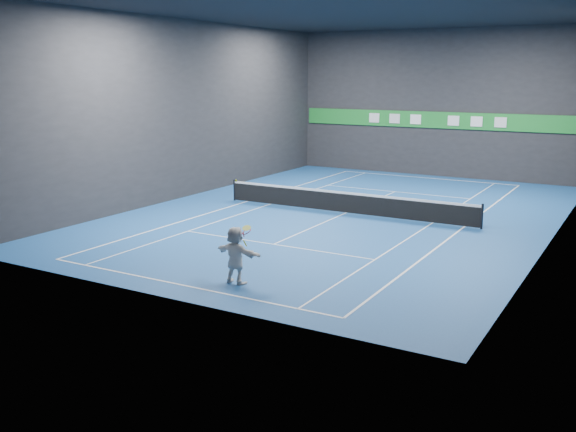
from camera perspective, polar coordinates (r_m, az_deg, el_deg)
The scene contains 20 objects.
ground at distance 29.73m, azimuth 5.12°, elevation 0.25°, with size 26.00×26.00×0.00m, color #194A8D.
ceiling at distance 29.19m, azimuth 5.48°, elevation 17.79°, with size 26.00×26.00×0.00m, color black.
wall_back at distance 41.27m, azimuth 12.99°, elevation 9.71°, with size 18.00×0.10×9.00m, color #252527.
wall_front at distance 18.18m, azimuth -12.28°, elevation 6.58°, with size 18.00×0.10×9.00m, color #252527.
wall_left at distance 33.87m, azimuth -8.85°, elevation 9.34°, with size 0.10×26.00×9.00m, color #252527.
wall_right at distance 26.64m, azimuth 23.31°, elevation 7.66°, with size 0.10×26.00×9.00m, color #252527.
baseline_near at distance 19.94m, azimuth -9.54°, elevation -6.04°, with size 10.98×0.08×0.01m, color white.
baseline_far at distance 40.66m, azimuth 12.22°, elevation 3.33°, with size 10.98×0.08×0.01m, color white.
sideline_doubles_left at distance 32.37m, azimuth -3.73°, elevation 1.29°, with size 0.08×23.78×0.01m, color white.
sideline_doubles_right at distance 27.94m, azimuth 15.38°, elevation -0.95°, with size 0.08×23.78×0.01m, color white.
sideline_singles_left at distance 31.63m, azimuth -1.65°, elevation 1.05°, with size 0.06×23.78×0.01m, color white.
sideline_singles_right at distance 28.30m, azimuth 12.68°, elevation -0.63°, with size 0.06×23.78×0.01m, color white.
service_line_near at distance 24.23m, azimuth -1.29°, elevation -2.53°, with size 8.23×0.06×0.01m, color white.
service_line_far at distance 35.53m, azimuth 9.48°, elevation 2.15°, with size 8.23×0.06×0.01m, color white.
center_service_line at distance 29.73m, azimuth 5.12°, elevation 0.26°, with size 0.06×12.80×0.01m, color white.
player at distance 19.63m, azimuth -4.68°, elevation -3.48°, with size 1.66×0.53×1.79m, color silver.
tennis_ball at distance 19.39m, azimuth -4.65°, elevation 3.14°, with size 0.07×0.07×0.07m, color #D8ED27.
tennis_net at distance 29.62m, azimuth 5.14°, elevation 1.27°, with size 12.50×0.10×1.07m.
sponsor_banner at distance 41.26m, azimuth 12.90°, elevation 8.32°, with size 17.64×0.11×1.00m.
tennis_racket at distance 19.27m, azimuth -3.74°, elevation -1.49°, with size 0.41×0.38×0.68m.
Camera 1 is at (12.16, -26.39, 6.29)m, focal length 40.00 mm.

